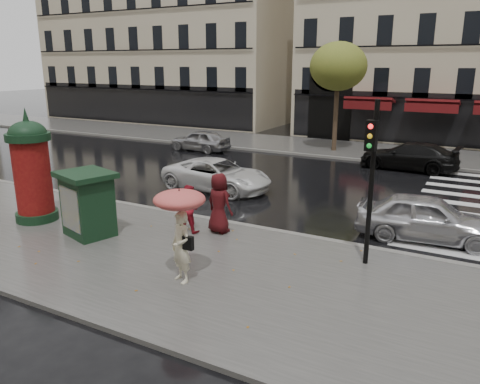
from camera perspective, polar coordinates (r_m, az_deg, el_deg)
The scene contains 18 objects.
ground at distance 13.28m, azimuth -4.15°, elevation -8.50°, with size 160.00×160.00×0.00m, color black.
near_sidewalk at distance 12.88m, azimuth -5.37°, elevation -9.04°, with size 90.00×7.00×0.12m, color #474744.
far_sidewalk at distance 30.40m, azimuth 15.53°, elevation 4.80°, with size 90.00×6.00×0.12m, color #474744.
near_kerb at distance 15.68m, azimuth 1.76°, elevation -4.37°, with size 90.00×0.25×0.14m, color slate.
far_kerb at distance 27.53m, azimuth 14.07°, elevation 3.85°, with size 90.00×0.25×0.14m, color slate.
zebra_crossing at distance 20.52m, azimuth 25.72°, elevation -1.32°, with size 3.60×11.75×0.01m, color silver.
bldg_far_left at distance 49.69m, azimuth -7.47°, elevation 22.18°, with size 24.00×14.00×22.90m.
tree_far_left at distance 29.48m, azimuth 11.89°, elevation 14.71°, with size 3.40×3.40×6.64m.
woman_umbrella at distance 11.39m, azimuth -7.30°, elevation -3.45°, with size 1.26×1.26×2.42m.
woman_red at distance 15.04m, azimuth -6.29°, elevation -2.00°, with size 0.76×0.59×1.56m, color maroon.
man_burgundy at distance 14.87m, azimuth -2.56°, elevation -1.35°, with size 0.95×0.62×1.94m, color #420D10.
morris_column at distance 17.32m, azimuth -24.06°, elevation 2.74°, with size 1.44×1.44×3.87m.
traffic_light at distance 12.46m, azimuth 15.71°, elevation 2.83°, with size 0.30×0.42×4.40m.
newsstand at distance 15.34m, azimuth -18.08°, elevation -1.29°, with size 2.03×1.85×2.03m.
car_silver at distance 15.72m, azimuth 21.86°, elevation -2.92°, with size 1.73×4.29×1.46m, color silver.
car_white at distance 20.42m, azimuth -2.82°, elevation 2.11°, with size 2.25×4.89×1.36m, color white.
car_black at distance 25.88m, azimuth 19.89°, elevation 4.13°, with size 2.00×4.92×1.43m, color black.
car_far_silver at distance 29.80m, azimuth -4.90°, elevation 6.29°, with size 1.58×3.93×1.34m, color #A1A2A6.
Camera 1 is at (6.61, -10.19, 5.38)m, focal length 35.00 mm.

